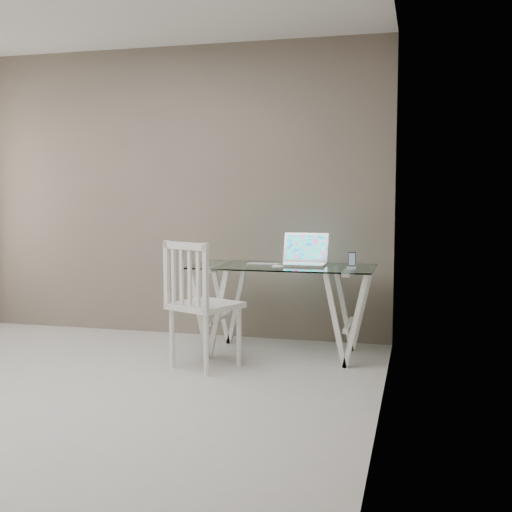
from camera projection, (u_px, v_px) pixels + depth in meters
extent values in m
plane|color=#B7B4AF|center=(50.00, 408.00, 4.00)|extent=(4.50, 4.50, 0.00)
cube|color=#706458|center=(179.00, 192.00, 6.04)|extent=(4.00, 0.02, 2.70)
cube|color=#706458|center=(379.00, 190.00, 3.38)|extent=(0.02, 4.50, 2.70)
cube|color=silver|center=(283.00, 266.00, 5.27)|extent=(1.50, 0.70, 0.01)
cube|color=white|center=(219.00, 309.00, 5.44)|extent=(0.24, 0.62, 0.72)
cube|color=white|center=(349.00, 315.00, 5.17)|extent=(0.24, 0.62, 0.72)
cube|color=white|center=(205.00, 306.00, 4.91)|extent=(0.60, 0.60, 0.04)
cylinder|color=white|center=(172.00, 339.00, 4.91)|extent=(0.04, 0.04, 0.46)
cylinder|color=white|center=(207.00, 346.00, 4.68)|extent=(0.04, 0.04, 0.46)
cylinder|color=white|center=(205.00, 331.00, 5.19)|extent=(0.04, 0.04, 0.46)
cylinder|color=white|center=(239.00, 337.00, 4.96)|extent=(0.04, 0.04, 0.46)
cube|color=white|center=(186.00, 276.00, 4.72)|extent=(0.42, 0.22, 0.50)
cube|color=silver|center=(302.00, 264.00, 5.29)|extent=(0.38, 0.26, 0.02)
cube|color=#19D899|center=(306.00, 247.00, 5.44)|extent=(0.38, 0.09, 0.24)
cube|color=silver|center=(264.00, 264.00, 5.35)|extent=(0.30, 0.13, 0.01)
ellipsoid|color=white|center=(278.00, 267.00, 5.04)|extent=(0.10, 0.06, 0.03)
cube|color=white|center=(352.00, 267.00, 5.09)|extent=(0.07, 0.07, 0.02)
cube|color=black|center=(352.00, 259.00, 5.09)|extent=(0.06, 0.03, 0.11)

